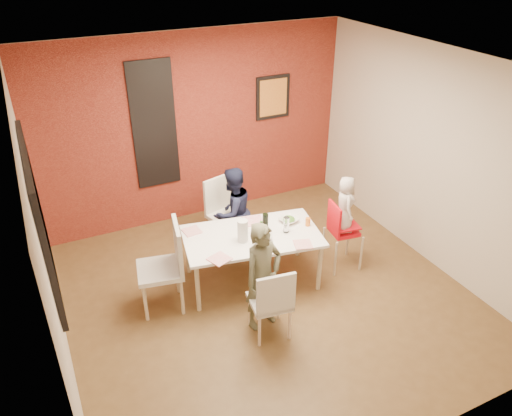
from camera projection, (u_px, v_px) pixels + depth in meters
name	position (u px, v px, depth m)	size (l,w,h in m)	color
ground	(267.00, 296.00, 5.95)	(4.50, 4.50, 0.00)	brown
ceiling	(270.00, 68.00, 4.62)	(4.50, 4.50, 0.02)	silver
wall_back	(196.00, 128.00, 7.04)	(4.50, 0.02, 2.70)	beige
wall_front	(413.00, 331.00, 3.52)	(4.50, 0.02, 2.70)	beige
wall_left	(43.00, 248.00, 4.43)	(0.02, 4.50, 2.70)	beige
wall_right	(431.00, 158.00, 6.14)	(0.02, 4.50, 2.70)	beige
brick_accent_wall	(196.00, 129.00, 7.03)	(4.50, 0.02, 2.70)	maroon
picture_window_frame	(40.00, 218.00, 4.50)	(0.05, 1.70, 1.30)	black
picture_window_pane	(42.00, 217.00, 4.51)	(0.02, 1.55, 1.15)	black
glassblock_strip	(154.00, 125.00, 6.72)	(0.55, 0.03, 1.70)	silver
glassblock_surround	(154.00, 126.00, 6.71)	(0.60, 0.03, 1.76)	black
art_print_frame	(273.00, 97.00, 7.32)	(0.54, 0.03, 0.64)	black
art_print_canvas	(273.00, 97.00, 7.31)	(0.44, 0.01, 0.54)	orange
dining_table	(252.00, 239.00, 5.91)	(1.74, 1.17, 0.67)	white
chair_near	(272.00, 301.00, 5.12)	(0.46, 0.46, 0.88)	beige
chair_far	(224.00, 209.00, 6.68)	(0.56, 0.56, 0.97)	white
chair_left	(168.00, 262.00, 5.53)	(0.58, 0.58, 1.06)	silver
high_chair	(341.00, 229.00, 6.21)	(0.43, 0.43, 0.92)	red
child_near	(263.00, 277.00, 5.24)	(0.46, 0.30, 1.26)	#51503A
child_far	(233.00, 212.00, 6.46)	(0.60, 0.46, 1.23)	black
toddler	(345.00, 204.00, 6.04)	(0.35, 0.23, 0.72)	beige
plate_near_left	(219.00, 259.00, 5.45)	(0.21, 0.21, 0.01)	white
plate_far_mid	(253.00, 221.00, 6.15)	(0.24, 0.24, 0.01)	white
plate_near_right	(303.00, 244.00, 5.70)	(0.20, 0.20, 0.01)	white
plate_far_left	(192.00, 231.00, 5.95)	(0.20, 0.20, 0.01)	white
salad_bowl_a	(263.00, 237.00, 5.80)	(0.21, 0.21, 0.05)	silver
salad_bowl_b	(289.00, 220.00, 6.13)	(0.23, 0.23, 0.06)	white
wine_bottle	(265.00, 223.00, 5.86)	(0.07, 0.07, 0.26)	black
wine_glass_a	(258.00, 238.00, 5.65)	(0.07, 0.07, 0.20)	white
wine_glass_b	(286.00, 225.00, 5.89)	(0.07, 0.07, 0.20)	white
paper_towel_roll	(243.00, 231.00, 5.70)	(0.12, 0.12, 0.27)	silver
condiment_red	(264.00, 231.00, 5.82)	(0.04, 0.04, 0.14)	red
condiment_green	(261.00, 226.00, 5.94)	(0.03, 0.03, 0.13)	#397527
condiment_brown	(253.00, 229.00, 5.88)	(0.03, 0.03, 0.13)	brown
sippy_cup	(308.00, 222.00, 6.04)	(0.06, 0.06, 0.10)	orange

